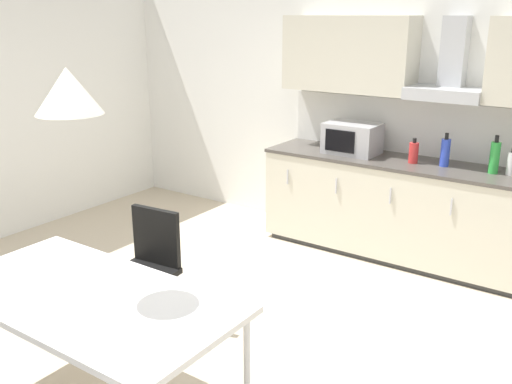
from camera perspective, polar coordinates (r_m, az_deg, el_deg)
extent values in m
cube|color=beige|center=(3.99, -9.13, -15.29)|extent=(8.07, 7.95, 0.02)
cube|color=white|center=(5.67, 9.53, 8.95)|extent=(6.46, 0.10, 2.64)
cube|color=#333333|center=(5.36, 16.63, -6.52)|extent=(2.93, 0.56, 0.05)
cube|color=beige|center=(5.20, 17.04, -2.13)|extent=(3.06, 0.61, 0.82)
cube|color=#4C4742|center=(5.08, 17.46, 2.39)|extent=(3.08, 0.63, 0.03)
cube|color=silver|center=(5.37, 3.18, 1.52)|extent=(0.01, 0.01, 0.14)
cube|color=silver|center=(5.13, 8.02, 0.61)|extent=(0.01, 0.01, 0.14)
cube|color=silver|center=(4.93, 13.29, -0.37)|extent=(0.01, 0.01, 0.14)
cube|color=silver|center=(4.79, 18.94, -1.43)|extent=(0.01, 0.01, 0.14)
cube|color=silver|center=(5.30, 18.69, 5.77)|extent=(3.06, 0.02, 0.49)
cube|color=beige|center=(5.40, 9.25, 13.47)|extent=(1.21, 0.34, 0.67)
cube|color=#B7BABF|center=(5.08, 18.49, 9.31)|extent=(0.63, 0.40, 0.10)
cube|color=#B7BABF|center=(5.15, 19.19, 12.85)|extent=(0.20, 0.16, 0.62)
cube|color=#ADADB2|center=(5.32, 9.60, 5.32)|extent=(0.48, 0.34, 0.28)
cube|color=black|center=(5.18, 8.37, 5.06)|extent=(0.29, 0.01, 0.20)
cylinder|color=green|center=(4.96, 22.74, 3.18)|extent=(0.08, 0.08, 0.26)
cylinder|color=black|center=(4.93, 22.95, 4.93)|extent=(0.03, 0.03, 0.06)
cylinder|color=red|center=(5.09, 15.48, 3.80)|extent=(0.08, 0.08, 0.18)
cylinder|color=black|center=(5.07, 15.58, 4.98)|extent=(0.03, 0.03, 0.04)
cylinder|color=white|center=(4.98, 24.22, 2.60)|extent=(0.08, 0.08, 0.18)
cylinder|color=blue|center=(5.05, 18.39, 3.75)|extent=(0.08, 0.08, 0.23)
cylinder|color=black|center=(5.02, 18.54, 5.32)|extent=(0.03, 0.03, 0.05)
cube|color=white|center=(3.17, -16.43, -10.06)|extent=(1.65, 0.84, 0.04)
cylinder|color=silver|center=(4.07, -18.96, -9.62)|extent=(0.04, 0.04, 0.69)
cylinder|color=silver|center=(3.11, -0.90, -17.63)|extent=(0.04, 0.04, 0.69)
cube|color=black|center=(3.95, -11.44, -8.16)|extent=(0.43, 0.43, 0.04)
cube|color=black|center=(3.99, -9.95, -4.37)|extent=(0.38, 0.07, 0.40)
cylinder|color=silver|center=(3.85, -10.94, -12.83)|extent=(0.02, 0.02, 0.43)
cylinder|color=silver|center=(4.06, -14.69, -11.44)|extent=(0.02, 0.02, 0.43)
cylinder|color=silver|center=(4.08, -7.82, -10.83)|extent=(0.02, 0.02, 0.43)
cylinder|color=silver|center=(4.27, -11.51, -9.64)|extent=(0.02, 0.02, 0.43)
cone|color=silver|center=(2.85, -18.29, 9.58)|extent=(0.32, 0.32, 0.22)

